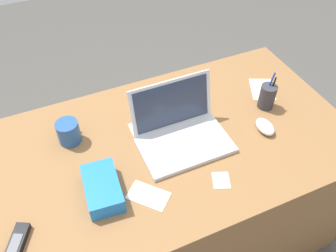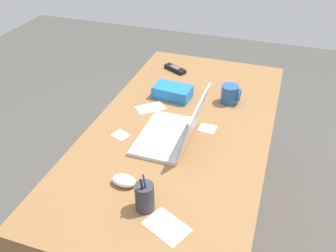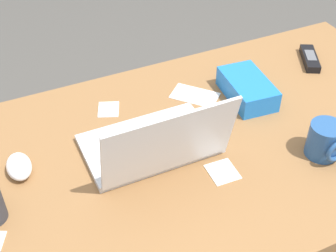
{
  "view_description": "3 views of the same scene",
  "coord_description": "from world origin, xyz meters",
  "px_view_note": "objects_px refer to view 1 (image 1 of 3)",
  "views": [
    {
      "loc": [
        -0.33,
        -0.86,
        1.76
      ],
      "look_at": [
        0.05,
        0.01,
        0.79
      ],
      "focal_mm": 38.46,
      "sensor_mm": 36.0,
      "label": 1
    },
    {
      "loc": [
        1.35,
        0.39,
        1.7
      ],
      "look_at": [
        0.05,
        -0.05,
        0.74
      ],
      "focal_mm": 39.1,
      "sensor_mm": 36.0,
      "label": 2
    },
    {
      "loc": [
        0.44,
        0.8,
        1.55
      ],
      "look_at": [
        0.05,
        -0.03,
        0.77
      ],
      "focal_mm": 49.42,
      "sensor_mm": 36.0,
      "label": 3
    }
  ],
  "objects_px": {
    "coffee_mug_white": "(68,131)",
    "snack_bag": "(102,188)",
    "pen_holder": "(267,96)",
    "laptop": "(181,132)",
    "computer_mouse": "(265,127)",
    "cordless_phone": "(16,246)"
  },
  "relations": [
    {
      "from": "computer_mouse",
      "to": "pen_holder",
      "type": "relative_size",
      "value": 0.57
    },
    {
      "from": "laptop",
      "to": "snack_bag",
      "type": "bearing_deg",
      "value": -161.14
    },
    {
      "from": "pen_holder",
      "to": "snack_bag",
      "type": "distance_m",
      "value": 0.79
    },
    {
      "from": "computer_mouse",
      "to": "coffee_mug_white",
      "type": "distance_m",
      "value": 0.78
    },
    {
      "from": "laptop",
      "to": "pen_holder",
      "type": "distance_m",
      "value": 0.42
    },
    {
      "from": "laptop",
      "to": "coffee_mug_white",
      "type": "relative_size",
      "value": 3.5
    },
    {
      "from": "laptop",
      "to": "computer_mouse",
      "type": "bearing_deg",
      "value": -15.23
    },
    {
      "from": "laptop",
      "to": "cordless_phone",
      "type": "distance_m",
      "value": 0.69
    },
    {
      "from": "computer_mouse",
      "to": "snack_bag",
      "type": "height_order",
      "value": "snack_bag"
    },
    {
      "from": "laptop",
      "to": "coffee_mug_white",
      "type": "distance_m",
      "value": 0.44
    },
    {
      "from": "cordless_phone",
      "to": "snack_bag",
      "type": "relative_size",
      "value": 0.77
    },
    {
      "from": "cordless_phone",
      "to": "snack_bag",
      "type": "height_order",
      "value": "snack_bag"
    },
    {
      "from": "computer_mouse",
      "to": "coffee_mug_white",
      "type": "relative_size",
      "value": 0.99
    },
    {
      "from": "snack_bag",
      "to": "pen_holder",
      "type": "bearing_deg",
      "value": 10.99
    },
    {
      "from": "laptop",
      "to": "snack_bag",
      "type": "distance_m",
      "value": 0.37
    },
    {
      "from": "computer_mouse",
      "to": "pen_holder",
      "type": "distance_m",
      "value": 0.15
    },
    {
      "from": "laptop",
      "to": "snack_bag",
      "type": "xyz_separation_m",
      "value": [
        -0.35,
        -0.12,
        -0.01
      ]
    },
    {
      "from": "coffee_mug_white",
      "to": "snack_bag",
      "type": "bearing_deg",
      "value": -81.16
    },
    {
      "from": "computer_mouse",
      "to": "cordless_phone",
      "type": "height_order",
      "value": "computer_mouse"
    },
    {
      "from": "coffee_mug_white",
      "to": "snack_bag",
      "type": "relative_size",
      "value": 0.51
    },
    {
      "from": "coffee_mug_white",
      "to": "snack_bag",
      "type": "xyz_separation_m",
      "value": [
        0.05,
        -0.3,
        -0.02
      ]
    },
    {
      "from": "pen_holder",
      "to": "snack_bag",
      "type": "height_order",
      "value": "pen_holder"
    }
  ]
}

